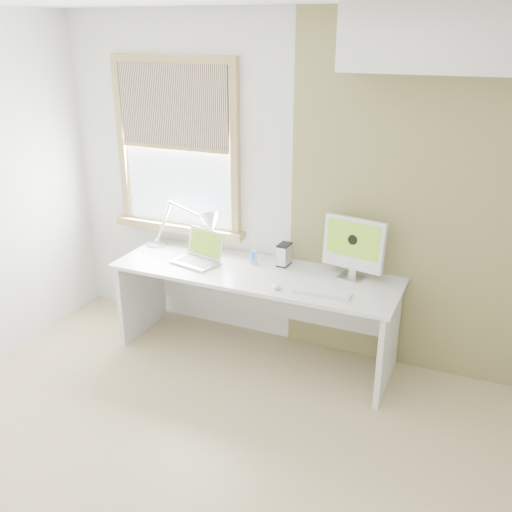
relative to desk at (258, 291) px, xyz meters
The scene contains 12 objects.
room 1.64m from the desk, 83.83° to the right, with size 4.04×3.54×2.64m.
accent_wall 1.42m from the desk, 14.42° to the left, with size 2.00×0.02×2.60m, color olive.
soffit 2.31m from the desk, ahead, with size 1.60×0.40×0.42m, color white.
window 1.34m from the desk, 162.18° to the left, with size 1.20×0.14×1.42m.
desk is the anchor object (origin of this frame).
desk_lamp 0.76m from the desk, 162.09° to the left, with size 0.72×0.33×0.40m.
laptop 0.54m from the desk, behind, with size 0.40×0.35×0.24m.
phone_dock 0.25m from the desk, 134.18° to the left, with size 0.07×0.07×0.12m.
external_drive 0.35m from the desk, 42.84° to the left, with size 0.09×0.14×0.17m.
imac 0.85m from the desk, 10.19° to the left, with size 0.47×0.19×0.46m.
keyboard 0.66m from the desk, 21.67° to the right, with size 0.42×0.13×0.02m.
mouse 0.44m from the desk, 46.60° to the right, with size 0.06×0.10×0.03m, color white.
Camera 1 is at (1.46, -2.27, 2.44)m, focal length 40.12 mm.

